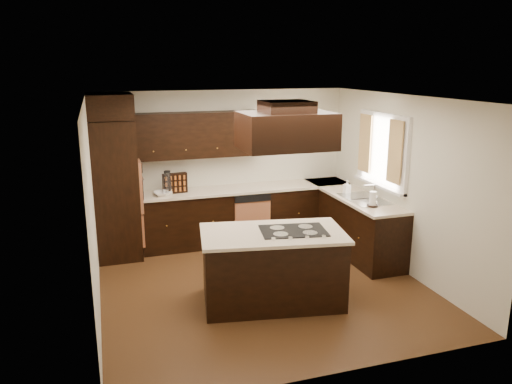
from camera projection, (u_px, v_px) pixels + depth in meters
The scene contains 30 objects.
floor at pixel (262, 286), 6.75m from camera, with size 4.20×4.20×0.02m, color brown.
ceiling at pixel (263, 97), 6.12m from camera, with size 4.20×4.20×0.02m, color white.
wall_back at pixel (223, 165), 8.38m from camera, with size 4.20×0.02×2.50m, color beige.
wall_front at pixel (336, 253), 4.49m from camera, with size 4.20×0.02×2.50m, color beige.
wall_left at pixel (91, 210), 5.81m from camera, with size 0.02×4.20×2.50m, color beige.
wall_right at pixel (404, 185), 7.05m from camera, with size 0.02×4.20×2.50m, color beige.
oven_column at pixel (116, 190), 7.53m from camera, with size 0.65×0.75×2.12m, color black.
wall_oven_face at pixel (139, 184), 7.62m from camera, with size 0.05×0.62×0.78m, color #B96D46.
base_cabinets_back at pixel (231, 216), 8.31m from camera, with size 2.93×0.60×0.88m, color black.
base_cabinets_right at pixel (351, 222), 7.99m from camera, with size 0.60×2.40×0.88m, color black.
countertop_back at pixel (230, 190), 8.18m from camera, with size 2.93×0.63×0.04m, color beige.
countertop_right at pixel (352, 195), 7.87m from camera, with size 0.63×2.40×0.04m, color beige.
upper_cabinets at pixel (199, 135), 7.95m from camera, with size 2.00×0.34×0.72m, color black.
dishwasher_front at pixel (253, 223), 8.13m from camera, with size 0.60×0.05×0.72m, color #B96D46.
window_frame at pixel (382, 151), 7.45m from camera, with size 0.06×1.32×1.12m, color white.
window_pane at pixel (384, 150), 7.46m from camera, with size 0.00×1.20×1.00m, color white.
curtain_left at pixel (395, 152), 7.03m from camera, with size 0.02×0.34×0.90m, color beige.
curtain_right at pixel (365, 143), 7.81m from camera, with size 0.02×0.34×0.90m, color beige.
sink_rim at pixel (364, 199), 7.55m from camera, with size 0.52×0.84×0.01m, color silver.
island at pixel (272, 269), 6.18m from camera, with size 1.68×0.92×0.88m, color black.
island_top at pixel (273, 234), 6.07m from camera, with size 1.74×0.98×0.04m, color beige.
cooktop at pixel (293, 231), 6.10m from camera, with size 0.80×0.53×0.01m, color black.
range_hood at pixel (286, 131), 5.73m from camera, with size 1.05×0.72×0.42m, color black.
hood_duct at pixel (287, 106), 5.66m from camera, with size 0.55×0.50×0.13m, color black.
blender_base at pixel (168, 192), 7.79m from camera, with size 0.15×0.15×0.10m, color silver.
blender_pitcher at pixel (167, 180), 7.74m from camera, with size 0.13×0.13×0.26m, color silver.
spice_rack at pixel (175, 183), 7.86m from camera, with size 0.38×0.10×0.32m, color black.
mixing_bowl at pixel (162, 193), 7.75m from camera, with size 0.26×0.26×0.06m, color white.
soap_bottle at pixel (347, 187), 7.87m from camera, with size 0.09×0.10×0.21m, color white.
paper_towel at pixel (373, 199), 7.12m from camera, with size 0.10×0.10×0.22m, color white.
Camera 1 is at (-1.96, -5.90, 2.90)m, focal length 35.00 mm.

